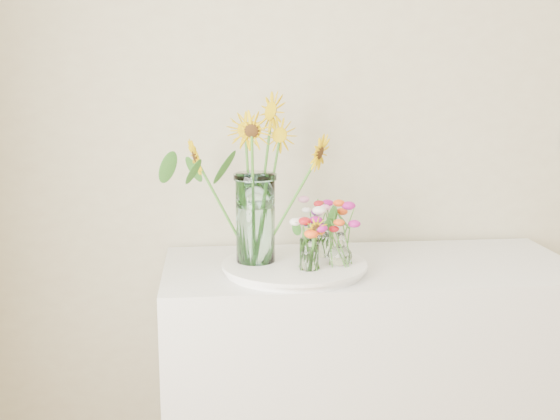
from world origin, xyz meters
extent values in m
cube|color=white|center=(-0.52, 1.93, 0.45)|extent=(1.40, 0.60, 0.90)
cylinder|color=white|center=(-0.79, 1.86, 0.91)|extent=(0.45, 0.45, 0.02)
cylinder|color=#C2F6F1|center=(-0.91, 1.90, 1.07)|extent=(0.16, 0.16, 0.30)
cylinder|color=white|center=(-0.75, 1.78, 0.98)|extent=(0.07, 0.07, 0.10)
cylinder|color=white|center=(-0.69, 1.94, 0.98)|extent=(0.07, 0.07, 0.12)
camera|label=1|loc=(-1.06, -0.34, 1.55)|focal=45.00mm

